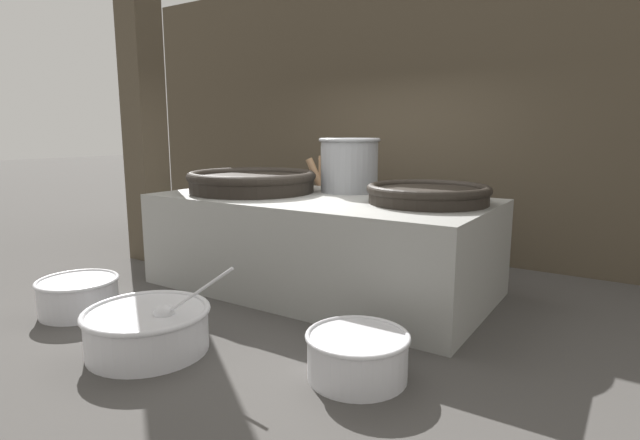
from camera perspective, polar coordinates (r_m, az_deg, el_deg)
The scene contains 11 objects.
ground_plane at distance 5.59m, azimuth 0.00°, elevation -7.72°, with size 60.00×60.00×0.00m, color #474442.
back_wall at distance 7.22m, azimuth 9.57°, elevation 12.00°, with size 9.53×0.24×3.94m, color #4C4233.
support_pillar at distance 7.09m, azimuth -19.50°, elevation 11.62°, with size 0.41×0.41×3.94m, color #4C4233.
hearth_platform at distance 5.45m, azimuth 0.00°, elevation -2.63°, with size 3.59×1.84×1.02m.
giant_wok_near at distance 5.84m, azimuth -7.78°, elevation 4.45°, with size 1.48×1.48×0.24m.
giant_wok_far at distance 4.97m, azimuth 12.24°, elevation 3.00°, with size 1.20×1.20×0.18m.
stock_pot at distance 5.79m, azimuth 3.37°, elevation 6.41°, with size 0.70×0.70×0.62m.
cook at distance 6.96m, azimuth 1.05°, elevation 3.24°, with size 0.45×0.64×1.63m.
prep_bowl_vegetables at distance 4.21m, azimuth -19.08°, elevation -11.54°, with size 1.25×0.98×0.76m.
prep_bowl_meat at distance 5.31m, azimuth -25.88°, elevation -7.63°, with size 0.74×0.74×0.34m.
prep_bowl_extra at distance 3.61m, azimuth 4.30°, elevation -14.97°, with size 0.73×0.73×0.33m.
Camera 1 is at (2.91, -4.46, 1.70)m, focal length 28.00 mm.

